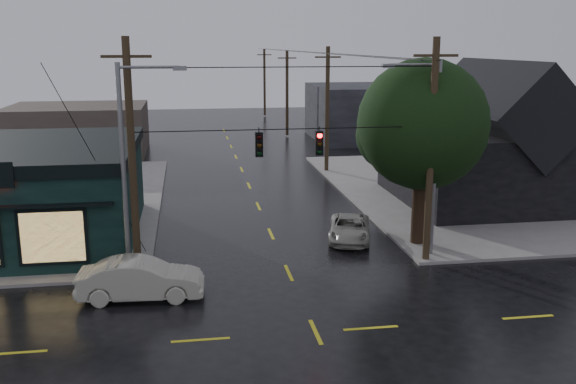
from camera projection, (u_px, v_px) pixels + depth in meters
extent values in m
plane|color=black|center=(316.00, 332.00, 22.45)|extent=(160.00, 160.00, 0.00)
cube|color=gray|center=(540.00, 187.00, 44.71)|extent=(28.00, 28.00, 0.15)
cube|color=black|center=(495.00, 164.00, 40.54)|extent=(12.00, 11.00, 4.50)
cylinder|color=black|center=(419.00, 198.00, 31.60)|extent=(0.70, 0.70, 4.51)
sphere|color=black|center=(423.00, 124.00, 30.76)|extent=(6.33, 6.33, 6.33)
cylinder|color=black|center=(287.00, 129.00, 27.27)|extent=(13.00, 0.04, 0.04)
cube|color=#40332F|center=(78.00, 130.00, 58.31)|extent=(12.00, 10.00, 4.40)
cube|color=black|center=(380.00, 112.00, 67.54)|extent=(14.00, 12.00, 5.60)
imported|color=#B3B19D|center=(141.00, 279.00, 25.22)|extent=(4.99, 1.98, 1.62)
imported|color=#A5A498|center=(350.00, 228.00, 32.82)|extent=(3.12, 4.78, 1.22)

